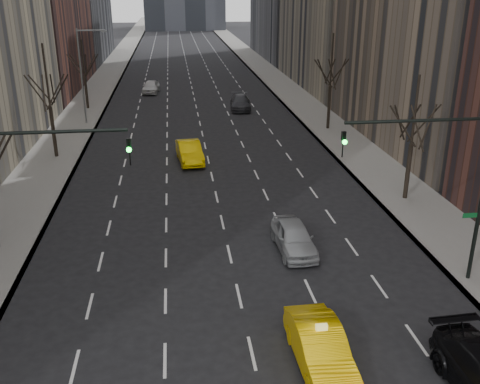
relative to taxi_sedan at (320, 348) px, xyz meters
name	(u,v)px	position (x,y,z in m)	size (l,w,h in m)	color
sidewalk_left	(104,81)	(-14.57, 63.01, -0.71)	(4.50, 320.00, 0.15)	slate
sidewalk_right	(273,78)	(9.93, 63.01, -0.71)	(4.50, 320.00, 0.15)	slate
tree_lw_c	(50,108)	(-14.32, 27.01, 3.26)	(3.36, 3.50, 8.74)	black
tree_lw_d	(85,77)	(-14.32, 45.01, 2.78)	(3.36, 3.50, 7.36)	black
tree_rw_b	(411,144)	(9.68, 15.01, 2.94)	(3.36, 3.50, 7.82)	black
tree_rw_c	(330,87)	(9.68, 33.01, 3.26)	(3.36, 3.50, 8.74)	black
traffic_mast_left	(7,190)	(-11.43, 5.00, 4.71)	(6.69, 0.39, 8.00)	black
traffic_mast_right	(450,171)	(6.78, 5.00, 4.71)	(6.69, 0.39, 8.00)	black
streetlight_far	(84,67)	(-13.16, 38.01, 4.84)	(2.83, 0.22, 9.00)	slate
taxi_sedan	(320,348)	(0.00, 0.00, 0.00)	(1.65, 4.73, 1.56)	#FFC605
silver_sedan_ahead	(294,237)	(1.03, 9.01, -0.02)	(1.79, 4.45, 1.51)	#999CA0
far_taxi	(190,152)	(-3.78, 24.66, 0.02)	(1.70, 4.88, 1.61)	yellow
far_suv_grey	(240,102)	(2.50, 42.87, -0.01)	(2.16, 5.32, 1.54)	#2F2F34
far_car_white	(151,87)	(-7.63, 53.92, 0.00)	(1.85, 4.59, 1.56)	silver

